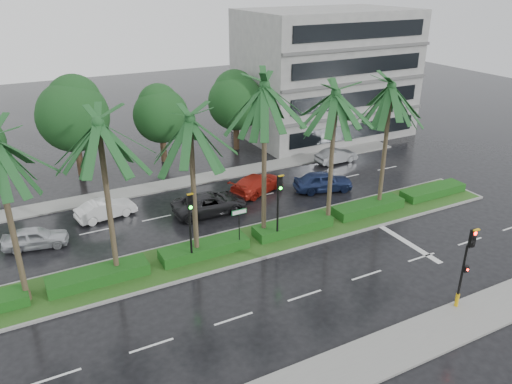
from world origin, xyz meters
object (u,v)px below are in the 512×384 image
car_red (257,184)px  car_blue (323,181)px  street_sign (239,219)px  signal_median_left (190,218)px  car_darkgrey (210,203)px  car_grey (336,156)px  car_white (106,209)px  signal_near (466,265)px  car_silver (35,238)px

car_red → car_blue: (4.50, -2.05, 0.06)m
street_sign → car_red: bearing=55.3°
street_sign → signal_median_left: bearing=-176.5°
car_darkgrey → car_red: 4.78m
street_sign → car_grey: size_ratio=0.69×
signal_median_left → car_grey: signal_median_left is taller
car_blue → car_white: bearing=94.6°
car_red → car_darkgrey: bearing=87.3°
signal_near → car_white: size_ratio=1.11×
street_sign → car_blue: (9.50, 5.18, -1.38)m
signal_median_left → car_red: size_ratio=0.92×
car_silver → car_white: car_white is taller
car_grey → signal_near: bearing=159.1°
street_sign → car_grey: (14.00, 9.67, -1.50)m
signal_median_left → street_sign: signal_median_left is taller
street_sign → car_silver: street_sign is taller
car_silver → car_white: (4.57, 2.00, 0.01)m
car_darkgrey → car_grey: size_ratio=1.35×
street_sign → car_white: (-5.93, 8.15, -1.48)m
signal_median_left → car_silver: signal_median_left is taller
signal_median_left → car_darkgrey: bearing=58.9°
car_white → signal_near: bearing=-153.5°
signal_near → street_sign: size_ratio=1.68×
signal_near → car_blue: (2.50, 15.05, -1.76)m
car_blue → car_darkgrey: bearing=102.7°
car_white → car_blue: car_blue is taller
car_red → car_silver: bearing=71.5°
car_darkgrey → car_grey: 14.09m
car_grey → car_blue: bearing=133.8°
signal_near → car_blue: 15.35m
car_silver → car_blue: car_blue is taller
car_red → car_blue: size_ratio=1.08×
signal_median_left → car_white: (-2.93, 8.33, -2.35)m
signal_median_left → car_white: signal_median_left is taller
street_sign → car_silver: 12.26m
car_silver → car_red: bearing=-74.8°
car_white → car_blue: bearing=-110.1°
street_sign → car_blue: bearing=28.6°
car_white → signal_median_left: bearing=-169.8°
car_blue → car_grey: bearing=-29.6°
signal_near → car_grey: size_ratio=1.16×
car_darkgrey → car_red: car_darkgrey is taller
street_sign → car_darkgrey: 5.81m
signal_median_left → car_blue: (12.50, 5.36, -2.25)m
car_white → street_sign: bearing=-153.1°
car_darkgrey → car_red: size_ratio=1.07×
car_silver → car_darkgrey: bearing=-81.6°
signal_median_left → car_silver: (-7.50, 6.34, -2.36)m
street_sign → car_blue: size_ratio=0.59×
car_blue → car_grey: size_ratio=1.17×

